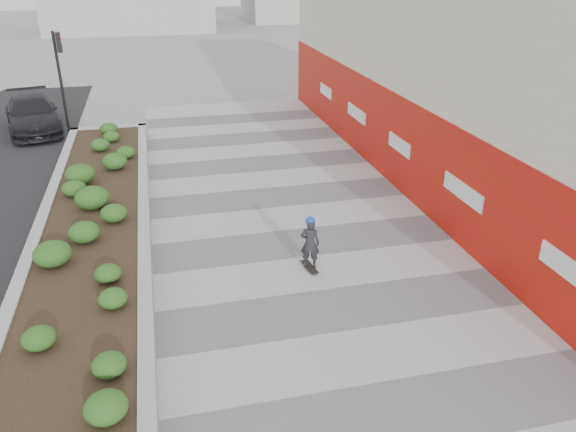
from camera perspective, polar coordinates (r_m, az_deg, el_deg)
The scene contains 8 objects.
ground at distance 11.16m, azimuth 8.55°, elevation -14.35°, with size 160.00×160.00×0.00m, color gray.
walkway at distance 13.45m, azimuth 3.88°, elevation -6.51°, with size 8.00×36.00×0.01m, color #A8A8AD.
building at distance 20.13m, azimuth 18.88°, elevation 15.05°, with size 6.04×24.08×8.00m.
planter at distance 16.42m, azimuth -19.12°, elevation -0.16°, with size 3.00×18.00×0.90m.
traffic_signal_near at distance 26.02m, azimuth -22.13°, elevation 13.85°, with size 0.33×0.28×4.20m.
manhole_cover at distance 13.59m, azimuth 5.91°, elevation -6.24°, with size 0.44×0.44×0.01m, color #595654.
skateboarder at distance 13.53m, azimuth 2.24°, elevation -2.76°, with size 0.54×0.74×1.43m.
car_dark at distance 27.12m, azimuth -24.55°, elevation 9.41°, with size 2.06×5.07×1.47m, color black.
Camera 1 is at (-3.56, -7.90, 7.04)m, focal length 35.00 mm.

